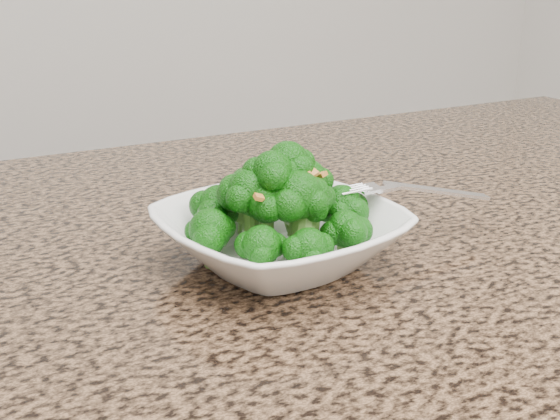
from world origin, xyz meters
TOP-DOWN VIEW (x-y plane):
  - granite_counter at (0.00, 0.30)m, footprint 1.64×1.04m
  - bowl at (-0.04, 0.34)m, footprint 0.23×0.23m
  - broccoli_pile at (-0.04, 0.34)m, footprint 0.18×0.18m
  - garlic_topping at (-0.04, 0.34)m, footprint 0.11×0.11m
  - fork at (0.08, 0.33)m, footprint 0.18×0.06m

SIDE VIEW (x-z plane):
  - granite_counter at x=0.00m, z-range 0.87..0.90m
  - bowl at x=-0.04m, z-range 0.90..0.95m
  - fork at x=0.08m, z-range 0.95..0.96m
  - broccoli_pile at x=-0.04m, z-range 0.95..1.02m
  - garlic_topping at x=-0.04m, z-range 1.02..1.03m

